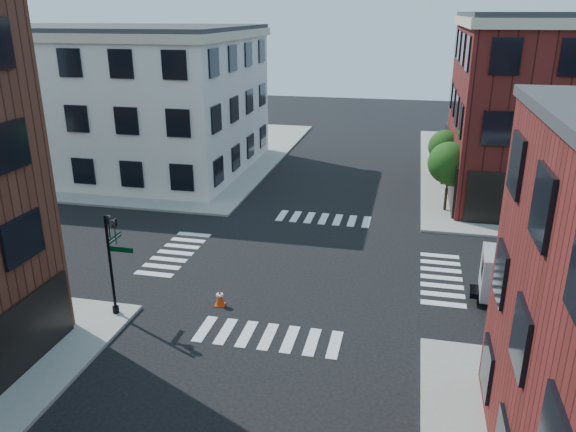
{
  "coord_description": "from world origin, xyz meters",
  "views": [
    {
      "loc": [
        5.04,
        -25.9,
        12.33
      ],
      "look_at": [
        -0.82,
        0.35,
        2.5
      ],
      "focal_mm": 35.0,
      "sensor_mm": 36.0,
      "label": 1
    }
  ],
  "objects": [
    {
      "name": "building_nw",
      "position": [
        -19.0,
        16.0,
        5.5
      ],
      "size": [
        22.0,
        16.0,
        11.0
      ],
      "primitive_type": "cube",
      "color": "silver",
      "rests_on": "ground"
    },
    {
      "name": "tree_near",
      "position": [
        7.56,
        9.98,
        3.16
      ],
      "size": [
        2.69,
        2.69,
        4.49
      ],
      "color": "black",
      "rests_on": "ground"
    },
    {
      "name": "tree_far",
      "position": [
        7.56,
        15.98,
        2.87
      ],
      "size": [
        2.43,
        2.43,
        4.07
      ],
      "color": "black",
      "rests_on": "ground"
    },
    {
      "name": "ground",
      "position": [
        0.0,
        0.0,
        0.0
      ],
      "size": [
        120.0,
        120.0,
        0.0
      ],
      "primitive_type": "plane",
      "color": "black",
      "rests_on": "ground"
    },
    {
      "name": "signal_pole",
      "position": [
        -6.72,
        -6.68,
        2.86
      ],
      "size": [
        1.29,
        1.24,
        4.6
      ],
      "color": "black",
      "rests_on": "ground"
    },
    {
      "name": "traffic_cone",
      "position": [
        -2.74,
        -4.96,
        0.38
      ],
      "size": [
        0.48,
        0.48,
        0.8
      ],
      "rotation": [
        0.0,
        0.0,
        0.12
      ],
      "color": "red",
      "rests_on": "ground"
    },
    {
      "name": "sidewalk_nw",
      "position": [
        -21.0,
        21.0,
        0.07
      ],
      "size": [
        30.0,
        30.0,
        0.15
      ],
      "primitive_type": "cube",
      "color": "gray",
      "rests_on": "ground"
    }
  ]
}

